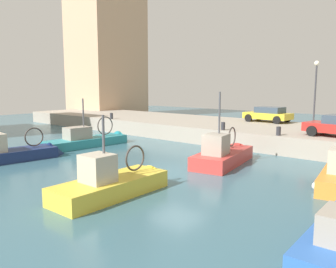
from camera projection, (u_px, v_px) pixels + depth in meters
The scene contains 12 objects.
water_surface at pixel (178, 171), 17.26m from camera, with size 80.00×80.00×0.00m, color #386070.
quay_wall at pixel (275, 135), 25.75m from camera, with size 9.00×56.00×1.20m, color #9E9384.
fishing_boat_yellow at pixel (118, 190), 13.68m from camera, with size 5.66×2.02×3.98m.
fishing_boat_teal at pixel (91, 144), 24.61m from camera, with size 6.82×2.29×4.19m.
fishing_boat_navy at pixel (17, 157), 19.83m from camera, with size 5.76×2.41×4.16m.
fishing_boat_red at pixel (225, 160), 19.09m from camera, with size 5.91×2.81×4.78m.
parked_car_yellow at pixel (268, 114), 29.00m from camera, with size 2.17×3.88×1.28m.
mooring_bollard_south at pixel (279, 131), 21.23m from camera, with size 0.28×0.28×0.55m, color #2D2D33.
mooring_bollard_mid at pixel (223, 126), 23.83m from camera, with size 0.28×0.28×0.55m, color #2D2D33.
mooring_bollard_north at pixel (111, 116), 31.65m from camera, with size 0.28×0.28×0.55m, color #2D2D33.
quay_streetlamp at pixel (316, 83), 24.89m from camera, with size 0.36×0.36×4.83m.
waterfront_building_west_mid at pixel (106, 30), 45.58m from camera, with size 8.75×7.56×23.12m.
Camera 1 is at (-13.00, -10.70, 4.28)m, focal length 36.77 mm.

